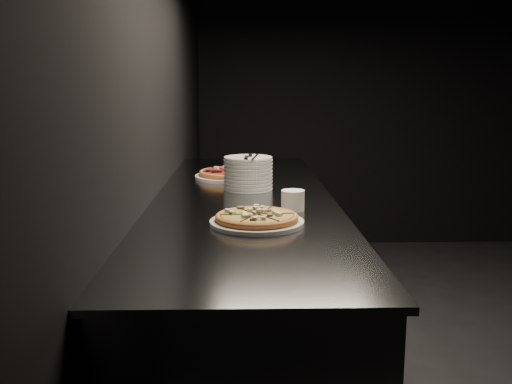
{
  "coord_description": "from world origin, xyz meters",
  "views": [
    {
      "loc": [
        -2.13,
        -2.35,
        1.39
      ],
      "look_at": [
        -2.08,
        -0.08,
        0.95
      ],
      "focal_mm": 40.0,
      "sensor_mm": 36.0,
      "label": 1
    }
  ],
  "objects_px": {
    "counter": "(244,299)",
    "ramekin": "(293,200)",
    "pizza_mushroom": "(257,219)",
    "pizza_tomato": "(231,174)",
    "cutlery": "(250,157)",
    "plate_stack": "(248,173)"
  },
  "relations": [
    {
      "from": "pizza_tomato",
      "to": "cutlery",
      "type": "bearing_deg",
      "value": -73.17
    },
    {
      "from": "pizza_mushroom",
      "to": "pizza_tomato",
      "type": "xyz_separation_m",
      "value": [
        -0.11,
        0.95,
        0.0
      ]
    },
    {
      "from": "counter",
      "to": "pizza_mushroom",
      "type": "distance_m",
      "value": 0.69
    },
    {
      "from": "pizza_mushroom",
      "to": "cutlery",
      "type": "bearing_deg",
      "value": 91.22
    },
    {
      "from": "counter",
      "to": "pizza_tomato",
      "type": "distance_m",
      "value": 0.67
    },
    {
      "from": "counter",
      "to": "cutlery",
      "type": "relative_size",
      "value": 10.75
    },
    {
      "from": "counter",
      "to": "pizza_mushroom",
      "type": "bearing_deg",
      "value": -85.02
    },
    {
      "from": "pizza_tomato",
      "to": "cutlery",
      "type": "height_order",
      "value": "cutlery"
    },
    {
      "from": "pizza_mushroom",
      "to": "plate_stack",
      "type": "xyz_separation_m",
      "value": [
        -0.02,
        0.66,
        0.05
      ]
    },
    {
      "from": "pizza_mushroom",
      "to": "cutlery",
      "type": "height_order",
      "value": "cutlery"
    },
    {
      "from": "counter",
      "to": "cutlery",
      "type": "height_order",
      "value": "cutlery"
    },
    {
      "from": "pizza_mushroom",
      "to": "cutlery",
      "type": "xyz_separation_m",
      "value": [
        -0.01,
        0.64,
        0.13
      ]
    },
    {
      "from": "pizza_mushroom",
      "to": "ramekin",
      "type": "xyz_separation_m",
      "value": [
        0.14,
        0.22,
        0.02
      ]
    },
    {
      "from": "counter",
      "to": "pizza_mushroom",
      "type": "height_order",
      "value": "pizza_mushroom"
    },
    {
      "from": "pizza_mushroom",
      "to": "cutlery",
      "type": "distance_m",
      "value": 0.66
    },
    {
      "from": "pizza_mushroom",
      "to": "cutlery",
      "type": "relative_size",
      "value": 1.39
    },
    {
      "from": "plate_stack",
      "to": "ramekin",
      "type": "height_order",
      "value": "plate_stack"
    },
    {
      "from": "counter",
      "to": "ramekin",
      "type": "relative_size",
      "value": 28.04
    },
    {
      "from": "cutlery",
      "to": "counter",
      "type": "bearing_deg",
      "value": -98.73
    },
    {
      "from": "cutlery",
      "to": "ramekin",
      "type": "relative_size",
      "value": 2.61
    },
    {
      "from": "counter",
      "to": "pizza_tomato",
      "type": "xyz_separation_m",
      "value": [
        -0.06,
        0.46,
        0.48
      ]
    },
    {
      "from": "pizza_tomato",
      "to": "cutlery",
      "type": "distance_m",
      "value": 0.34
    }
  ]
}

